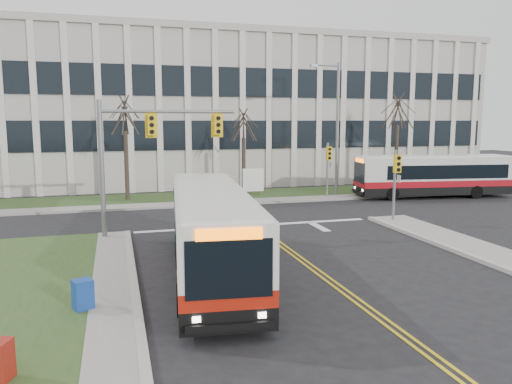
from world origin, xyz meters
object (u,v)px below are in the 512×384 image
object	(u,v)px
directory_sign	(253,180)
newspaper_box_blue	(83,296)
bus_cross	(433,177)
bus_main	(211,234)
streetlight	(335,122)

from	to	relation	value
directory_sign	newspaper_box_blue	bearing A→B (deg)	-118.06
bus_cross	newspaper_box_blue	xyz separation A→B (m)	(-22.22, -15.70, -0.95)
newspaper_box_blue	bus_main	bearing A→B (deg)	7.13
streetlight	bus_main	xyz separation A→B (m)	(-11.72, -15.54, -3.73)
streetlight	directory_sign	size ratio (longest dim) A/B	4.60
bus_cross	directory_sign	bearing A→B (deg)	-98.75
streetlight	bus_cross	distance (m)	7.79
bus_main	newspaper_box_blue	size ratio (longest dim) A/B	11.55
bus_main	bus_cross	world-z (taller)	bus_main
bus_main	newspaper_box_blue	world-z (taller)	bus_main
bus_main	directory_sign	bearing A→B (deg)	76.08
bus_main	bus_cross	bearing A→B (deg)	42.53
directory_sign	bus_main	world-z (taller)	bus_main
streetlight	bus_main	distance (m)	19.82
directory_sign	newspaper_box_blue	distance (m)	21.76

